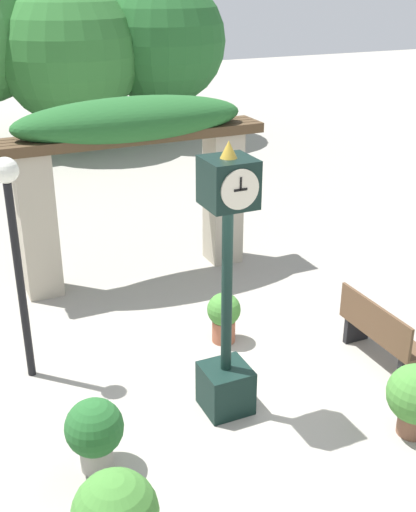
{
  "coord_description": "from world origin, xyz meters",
  "views": [
    {
      "loc": [
        -3.05,
        -5.85,
        4.76
      ],
      "look_at": [
        -0.26,
        0.28,
        1.78
      ],
      "focal_mm": 45.0,
      "sensor_mm": 36.0,
      "label": 1
    }
  ],
  "objects_px": {
    "potted_plant_far_right": "(224,315)",
    "lamp_post": "(13,228)",
    "potted_plant_far_left": "(95,431)",
    "pedestal_clock": "(227,298)",
    "park_bench": "(380,333)"
  },
  "relations": [
    {
      "from": "potted_plant_far_left",
      "to": "pedestal_clock",
      "type": "bearing_deg",
      "value": 11.91
    },
    {
      "from": "lamp_post",
      "to": "park_bench",
      "type": "bearing_deg",
      "value": -20.72
    },
    {
      "from": "potted_plant_far_right",
      "to": "park_bench",
      "type": "distance_m",
      "value": 2.11
    },
    {
      "from": "potted_plant_far_right",
      "to": "pedestal_clock",
      "type": "bearing_deg",
      "value": -114.96
    },
    {
      "from": "pedestal_clock",
      "to": "potted_plant_far_right",
      "type": "height_order",
      "value": "pedestal_clock"
    },
    {
      "from": "potted_plant_far_right",
      "to": "lamp_post",
      "type": "height_order",
      "value": "lamp_post"
    },
    {
      "from": "potted_plant_far_right",
      "to": "park_bench",
      "type": "relative_size",
      "value": 0.52
    },
    {
      "from": "pedestal_clock",
      "to": "park_bench",
      "type": "height_order",
      "value": "pedestal_clock"
    },
    {
      "from": "potted_plant_far_left",
      "to": "park_bench",
      "type": "bearing_deg",
      "value": 5.86
    },
    {
      "from": "pedestal_clock",
      "to": "park_bench",
      "type": "relative_size",
      "value": 2.31
    },
    {
      "from": "potted_plant_far_left",
      "to": "lamp_post",
      "type": "distance_m",
      "value": 2.57
    },
    {
      "from": "pedestal_clock",
      "to": "potted_plant_far_left",
      "type": "relative_size",
      "value": 3.96
    },
    {
      "from": "potted_plant_far_right",
      "to": "potted_plant_far_left",
      "type": "bearing_deg",
      "value": -143.07
    },
    {
      "from": "potted_plant_far_left",
      "to": "potted_plant_far_right",
      "type": "height_order",
      "value": "potted_plant_far_left"
    },
    {
      "from": "park_bench",
      "to": "pedestal_clock",
      "type": "bearing_deg",
      "value": 91.36
    }
  ]
}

